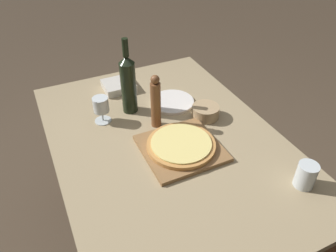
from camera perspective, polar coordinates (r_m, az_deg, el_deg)
name	(u,v)px	position (r m, az deg, el deg)	size (l,w,h in m)	color
ground_plane	(167,238)	(1.99, -0.11, -18.86)	(12.00, 12.00, 0.00)	#4C3D2D
dining_table	(167,155)	(1.49, -0.14, -5.10)	(0.95, 1.36, 0.74)	#9E8966
cutting_board	(181,148)	(1.38, 2.28, -3.88)	(0.32, 0.31, 0.02)	olive
pizza	(181,144)	(1.36, 2.30, -3.24)	(0.29, 0.29, 0.02)	#C68947
wine_bottle	(128,83)	(1.54, -6.93, 7.38)	(0.07, 0.07, 0.37)	black
pepper_mill	(156,102)	(1.44, -2.18, 4.13)	(0.05, 0.05, 0.26)	brown
wine_glass	(101,106)	(1.52, -11.59, 3.44)	(0.08, 0.08, 0.13)	silver
small_bowl	(206,112)	(1.56, 6.55, 2.49)	(0.13, 0.13, 0.06)	tan
drinking_tumbler	(306,175)	(1.31, 22.89, -7.90)	(0.07, 0.07, 0.10)	silver
dinner_plate	(172,102)	(1.66, 0.76, 4.22)	(0.22, 0.22, 0.01)	white
food_container	(119,86)	(1.79, -8.60, 6.95)	(0.16, 0.15, 0.04)	beige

